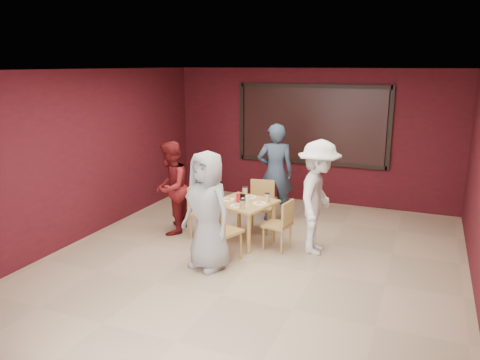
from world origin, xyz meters
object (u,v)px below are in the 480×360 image
at_px(diner_right, 318,197).
at_px(dining_table, 243,206).
at_px(diner_front, 207,211).
at_px(diner_back, 275,173).
at_px(chair_back, 261,203).
at_px(diner_left, 171,188).
at_px(chair_front, 220,228).
at_px(chair_left, 200,208).
at_px(chair_right, 281,222).

bearing_deg(diner_right, dining_table, 91.72).
xyz_separation_m(diner_front, diner_back, (0.22, 2.41, 0.06)).
bearing_deg(chair_back, diner_left, -153.03).
height_order(dining_table, diner_left, diner_left).
xyz_separation_m(dining_table, chair_front, (-0.04, -0.83, -0.11)).
distance_m(chair_back, chair_left, 1.11).
xyz_separation_m(dining_table, diner_front, (-0.10, -1.11, 0.24)).
relative_size(chair_front, chair_back, 1.02).
distance_m(dining_table, chair_left, 0.80).
distance_m(chair_right, diner_left, 2.04).
bearing_deg(diner_left, diner_front, 34.23).
xyz_separation_m(diner_left, diner_right, (2.55, 0.10, 0.08)).
bearing_deg(chair_front, dining_table, 87.59).
bearing_deg(diner_right, diner_left, 90.87).
bearing_deg(diner_front, diner_back, 104.47).
bearing_deg(diner_front, chair_right, 72.70).
bearing_deg(chair_front, chair_back, 86.32).
bearing_deg(diner_left, diner_right, 77.49).
bearing_deg(chair_right, chair_front, -133.19).
relative_size(chair_left, diner_back, 0.49).
distance_m(dining_table, diner_back, 1.34).
height_order(diner_left, diner_right, diner_right).
relative_size(chair_back, diner_right, 0.50).
bearing_deg(diner_left, chair_right, 73.96).
height_order(chair_front, chair_left, chair_front).
relative_size(diner_left, diner_right, 0.91).
height_order(chair_left, chair_right, chair_left).
xyz_separation_m(chair_left, diner_front, (0.69, -1.09, 0.35)).
relative_size(chair_front, diner_right, 0.51).
xyz_separation_m(diner_back, diner_left, (-1.46, -1.33, -0.11)).
bearing_deg(diner_left, chair_front, 43.77).
xyz_separation_m(chair_front, diner_right, (1.25, 0.90, 0.37)).
distance_m(chair_front, diner_front, 0.45).
distance_m(chair_back, diner_front, 1.84).
distance_m(chair_front, chair_right, 1.04).
relative_size(chair_front, diner_back, 0.50).
xyz_separation_m(dining_table, diner_back, (0.11, 1.30, 0.30)).
bearing_deg(chair_left, chair_right, -2.36).
distance_m(chair_left, diner_front, 1.34).
distance_m(chair_front, diner_back, 2.17).
height_order(diner_front, diner_left, diner_front).
bearing_deg(diner_back, chair_front, 67.06).
bearing_deg(diner_right, chair_back, 60.41).
xyz_separation_m(chair_back, diner_right, (1.15, -0.62, 0.38)).
bearing_deg(diner_right, diner_front, 130.53).
relative_size(chair_back, chair_left, 0.99).
xyz_separation_m(dining_table, diner_right, (1.21, 0.06, 0.27)).
xyz_separation_m(chair_left, chair_right, (1.46, -0.06, -0.05)).
bearing_deg(dining_table, diner_front, -95.33).
distance_m(dining_table, diner_front, 1.14).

